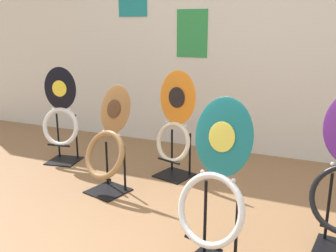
{
  "coord_description": "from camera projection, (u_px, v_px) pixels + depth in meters",
  "views": [
    {
      "loc": [
        0.8,
        -1.21,
        1.25
      ],
      "look_at": [
        -0.26,
        1.21,
        0.55
      ],
      "focal_mm": 40.0,
      "sensor_mm": 36.0,
      "label": 1
    }
  ],
  "objects": [
    {
      "name": "wall_back",
      "position": [
        247.0,
        22.0,
        3.57
      ],
      "size": [
        8.0,
        0.07,
        2.6
      ],
      "color": "silver",
      "rests_on": "ground_plane"
    },
    {
      "name": "toilet_seat_display_woodgrain",
      "position": [
        108.0,
        145.0,
        2.85
      ],
      "size": [
        0.42,
        0.37,
        0.83
      ],
      "color": "black",
      "rests_on": "ground_plane"
    },
    {
      "name": "toilet_seat_display_teal_sax",
      "position": [
        214.0,
        194.0,
        1.91
      ],
      "size": [
        0.42,
        0.34,
        0.92
      ],
      "color": "black",
      "rests_on": "ground_plane"
    },
    {
      "name": "toilet_seat_display_orange_sun",
      "position": [
        175.0,
        129.0,
        3.14
      ],
      "size": [
        0.39,
        0.34,
        0.91
      ],
      "color": "black",
      "rests_on": "ground_plane"
    },
    {
      "name": "toilet_seat_display_jazz_black",
      "position": [
        61.0,
        119.0,
        3.49
      ],
      "size": [
        0.38,
        0.32,
        0.9
      ],
      "color": "black",
      "rests_on": "ground_plane"
    }
  ]
}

